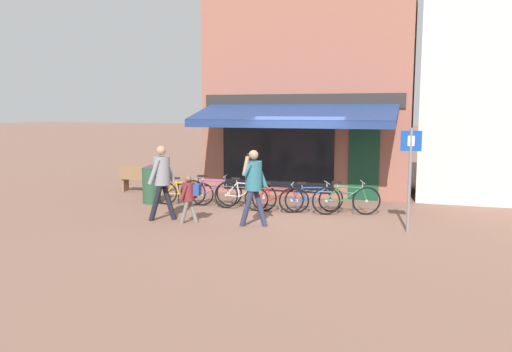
# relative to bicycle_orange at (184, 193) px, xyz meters

# --- Properties ---
(ground_plane) EXTENTS (160.00, 160.00, 0.00)m
(ground_plane) POSITION_rel_bicycle_orange_xyz_m (3.14, -0.30, -0.35)
(ground_plane) COLOR brown
(shop_front) EXTENTS (6.52, 4.95, 6.18)m
(shop_front) POSITION_rel_bicycle_orange_xyz_m (2.78, 3.86, 2.73)
(shop_front) COLOR #8E5647
(shop_front) RESTS_ON ground_plane
(bike_rack_rail) EXTENTS (5.11, 0.04, 0.57)m
(bike_rack_rail) POSITION_rel_bicycle_orange_xyz_m (2.22, 0.20, 0.14)
(bike_rack_rail) COLOR #47494F
(bike_rack_rail) RESTS_ON ground_plane
(bicycle_orange) EXTENTS (1.71, 0.55, 0.80)m
(bicycle_orange) POSITION_rel_bicycle_orange_xyz_m (0.00, 0.00, 0.00)
(bicycle_orange) COLOR black
(bicycle_orange) RESTS_ON ground_plane
(bicycle_purple) EXTENTS (1.72, 0.59, 0.87)m
(bicycle_purple) POSITION_rel_bicycle_orange_xyz_m (0.78, 0.11, 0.04)
(bicycle_purple) COLOR black
(bicycle_purple) RESTS_ON ground_plane
(bicycle_silver) EXTENTS (1.84, 0.52, 0.88)m
(bicycle_silver) POSITION_rel_bicycle_orange_xyz_m (1.85, -0.07, 0.03)
(bicycle_silver) COLOR black
(bicycle_silver) RESTS_ON ground_plane
(bicycle_red) EXTENTS (1.72, 0.52, 0.79)m
(bicycle_red) POSITION_rel_bicycle_orange_xyz_m (2.75, -0.12, 0.00)
(bicycle_red) COLOR black
(bicycle_red) RESTS_ON ground_plane
(bicycle_blue) EXTENTS (1.59, 0.80, 0.81)m
(bicycle_blue) POSITION_rel_bicycle_orange_xyz_m (3.64, 0.09, 0.01)
(bicycle_blue) COLOR black
(bicycle_blue) RESTS_ON ground_plane
(bicycle_green) EXTENTS (1.70, 0.68, 0.88)m
(bicycle_green) POSITION_rel_bicycle_orange_xyz_m (4.56, 0.07, 0.04)
(bicycle_green) COLOR black
(bicycle_green) RESTS_ON ground_plane
(pedestrian_adult) EXTENTS (0.64, 0.61, 1.79)m
(pedestrian_adult) POSITION_rel_bicycle_orange_xyz_m (2.70, -1.86, 0.74)
(pedestrian_adult) COLOR #282D47
(pedestrian_adult) RESTS_ON ground_plane
(pedestrian_child) EXTENTS (0.50, 0.51, 1.15)m
(pedestrian_child) POSITION_rel_bicycle_orange_xyz_m (1.16, -2.02, 0.35)
(pedestrian_child) COLOR slate
(pedestrian_child) RESTS_ON ground_plane
(pedestrian_second_adult) EXTENTS (0.61, 0.72, 1.84)m
(pedestrian_second_adult) POSITION_rel_bicycle_orange_xyz_m (0.38, -1.94, 0.76)
(pedestrian_second_adult) COLOR black
(pedestrian_second_adult) RESTS_ON ground_plane
(litter_bin) EXTENTS (0.52, 0.52, 1.13)m
(litter_bin) POSITION_rel_bicycle_orange_xyz_m (-1.01, -0.05, 0.21)
(litter_bin) COLOR #23472D
(litter_bin) RESTS_ON ground_plane
(parking_sign) EXTENTS (0.44, 0.07, 2.30)m
(parking_sign) POSITION_rel_bicycle_orange_xyz_m (6.12, -1.35, 1.06)
(parking_sign) COLOR slate
(parking_sign) RESTS_ON ground_plane
(park_bench) EXTENTS (1.63, 0.54, 0.87)m
(park_bench) POSITION_rel_bicycle_orange_xyz_m (-2.25, 1.60, 0.11)
(park_bench) COLOR brown
(park_bench) RESTS_ON ground_plane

